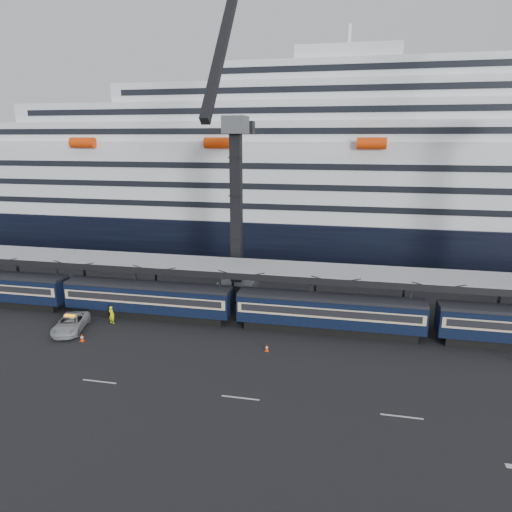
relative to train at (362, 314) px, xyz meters
name	(u,v)px	position (x,y,z in m)	size (l,w,h in m)	color
ground	(423,391)	(4.65, -10.00, -2.20)	(260.00, 260.00, 0.00)	black
train	(362,314)	(0.00, 0.00, 0.00)	(133.05, 3.00, 4.05)	black
canopy	(408,277)	(4.65, 4.00, 3.05)	(130.00, 6.25, 5.53)	gray
cruise_ship	(384,182)	(3.57, 35.99, 10.14)	(214.09, 28.84, 34.00)	black
crane_dark_near	(236,203)	(-15.35, 8.59, 9.73)	(4.50, 17.75, 35.08)	#46494D
pickup_truck	(71,323)	(-29.69, -5.23, -1.40)	(2.67, 5.79, 1.61)	#9D9FA3
worker	(112,315)	(-26.51, -2.50, -1.23)	(0.71, 0.47, 1.95)	#E8FC0D
traffic_cone_a	(62,334)	(-29.48, -7.14, -1.77)	(0.44, 0.44, 0.87)	#FF3E08
traffic_cone_b	(82,337)	(-27.14, -7.28, -1.81)	(0.40, 0.40, 0.80)	#FF3E08
traffic_cone_c	(267,348)	(-8.81, -5.68, -1.86)	(0.35, 0.35, 0.70)	#FF3E08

